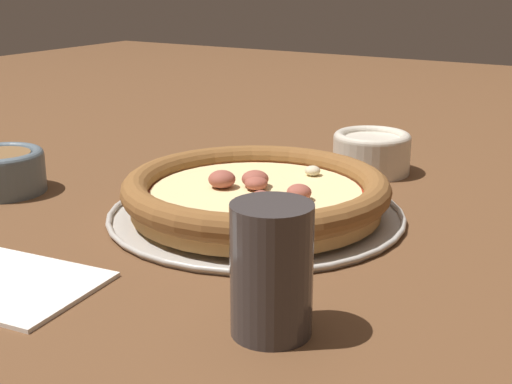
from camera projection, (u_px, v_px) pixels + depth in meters
name	position (u px, v px, depth m)	size (l,w,h in m)	color
ground_plane	(256.00, 217.00, 0.80)	(3.00, 3.00, 0.00)	brown
pizza_tray	(256.00, 214.00, 0.80)	(0.33, 0.33, 0.01)	#B7B2A8
pizza	(256.00, 193.00, 0.79)	(0.30, 0.30, 0.04)	tan
bowl_near	(372.00, 151.00, 0.97)	(0.10, 0.10, 0.06)	beige
bowl_far	(2.00, 169.00, 0.88)	(0.10, 0.10, 0.05)	slate
drinking_cup	(272.00, 270.00, 0.53)	(0.06, 0.06, 0.10)	#383333
napkin	(12.00, 283.00, 0.62)	(0.16, 0.13, 0.01)	white
fork	(5.00, 268.00, 0.66)	(0.16, 0.10, 0.00)	#B7B7BC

